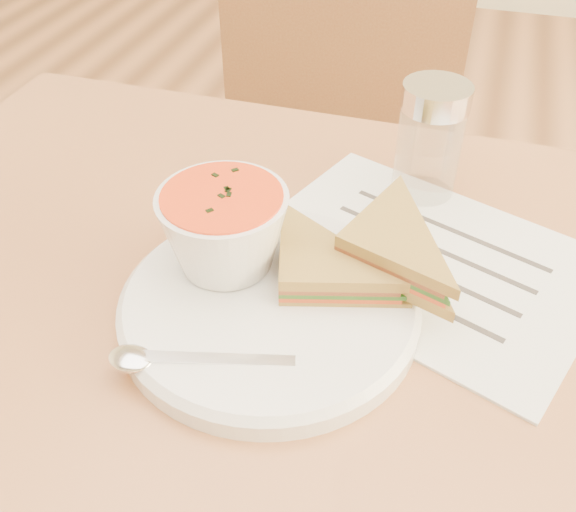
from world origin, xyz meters
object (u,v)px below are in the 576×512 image
(chair_far, at_px, (320,240))
(condiment_shaker, at_px, (429,141))
(soup_bowl, at_px, (225,233))
(plate, at_px, (269,307))

(chair_far, distance_m, condiment_shaker, 0.47)
(chair_far, height_order, soup_bowl, chair_far)
(condiment_shaker, bearing_deg, plate, -113.90)
(chair_far, relative_size, condiment_shaker, 7.50)
(chair_far, relative_size, plate, 3.61)
(soup_bowl, xyz_separation_m, condiment_shaker, (0.14, 0.19, 0.01))
(chair_far, distance_m, plate, 0.56)
(soup_bowl, bearing_deg, condiment_shaker, 52.66)
(chair_far, relative_size, soup_bowl, 8.28)
(chair_far, bearing_deg, plate, 92.48)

